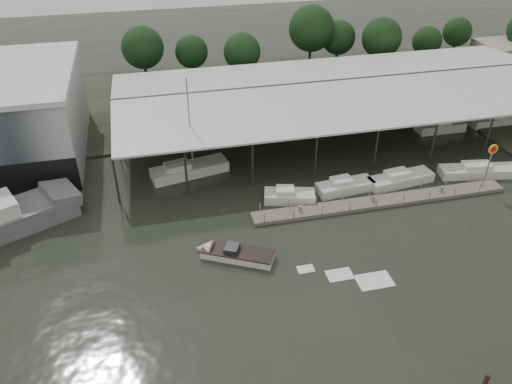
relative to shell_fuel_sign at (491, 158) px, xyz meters
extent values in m
plane|color=black|center=(-27.00, -9.99, -3.93)|extent=(200.00, 200.00, 0.00)
cube|color=#3D4332|center=(-27.00, 32.01, -3.83)|extent=(140.00, 30.00, 0.30)
cube|color=#2B2D30|center=(-10.00, 18.01, 2.84)|extent=(58.00, 0.40, 0.30)
cylinder|color=#2B2D30|center=(-39.00, 6.51, -1.18)|extent=(0.24, 0.24, 5.50)
cylinder|color=#2B2D30|center=(-39.00, 29.51, -1.18)|extent=(0.24, 0.24, 5.50)
cylinder|color=#2B2D30|center=(19.00, 29.51, -1.18)|extent=(0.24, 0.24, 5.50)
cube|color=slate|center=(-12.00, 0.01, -3.73)|extent=(28.00, 2.00, 0.40)
cylinder|color=gray|center=(-25.00, -0.89, -3.13)|extent=(0.10, 0.10, 1.20)
cylinder|color=gray|center=(1.00, 0.91, -3.13)|extent=(0.10, 0.10, 1.20)
cube|color=gray|center=(-13.00, 0.01, -3.23)|extent=(0.30, 0.30, 0.70)
cylinder|color=gray|center=(0.00, 0.01, -1.43)|extent=(0.16, 0.16, 5.00)
cylinder|color=yellow|center=(0.00, 0.01, 1.07)|extent=(1.10, 0.12, 1.10)
cylinder|color=red|center=(0.00, -0.06, 1.07)|extent=(0.70, 0.05, 0.70)
cube|color=gray|center=(28.00, 35.01, -1.93)|extent=(10.00, 8.00, 4.00)
cube|color=slate|center=(-44.67, 6.56, -2.03)|extent=(4.71, 5.26, 1.78)
cube|color=silver|center=(-31.04, 10.49, -3.43)|extent=(9.18, 4.34, 1.40)
cube|color=silver|center=(-32.43, 10.21, -2.53)|extent=(3.13, 2.33, 0.80)
cylinder|color=gray|center=(-30.61, 10.58, 2.28)|extent=(0.16, 0.16, 10.70)
cylinder|color=gray|center=(-32.17, 10.26, -2.03)|extent=(3.45, 0.83, 0.12)
cube|color=silver|center=(-28.56, -5.12, -3.58)|extent=(6.76, 4.80, 0.90)
cone|color=silver|center=(-31.42, -3.64, -3.58)|extent=(2.34, 2.51, 2.00)
cube|color=black|center=(-28.56, -5.12, -3.18)|extent=(6.78, 4.86, 0.12)
cube|color=#2B2D30|center=(-29.02, -4.88, -2.93)|extent=(1.71, 1.80, 0.50)
cube|color=silver|center=(-22.98, -8.02, -3.91)|extent=(2.30, 1.50, 0.04)
cube|color=silver|center=(-20.31, -9.40, -3.91)|extent=(3.10, 2.00, 0.04)
cube|color=silver|center=(-17.65, -10.78, -3.91)|extent=(3.90, 2.50, 0.04)
cube|color=silver|center=(-21.36, 2.67, -3.43)|extent=(5.70, 3.49, 1.10)
cube|color=silver|center=(-21.86, 2.67, -2.63)|extent=(2.21, 2.03, 0.70)
cube|color=silver|center=(-14.87, 3.11, -3.43)|extent=(6.55, 2.80, 1.10)
cube|color=silver|center=(-15.37, 3.11, -2.63)|extent=(2.37, 1.81, 0.70)
cube|color=silver|center=(-8.30, 3.13, -3.43)|extent=(7.81, 3.16, 1.10)
cube|color=silver|center=(-8.80, 3.13, -2.63)|extent=(2.84, 1.94, 0.70)
cube|color=silver|center=(1.31, 2.67, -3.43)|extent=(9.23, 3.70, 1.10)
cube|color=silver|center=(0.81, 2.67, -2.63)|extent=(3.37, 2.12, 0.70)
cylinder|color=black|center=(-34.47, 38.69, -1.62)|extent=(0.50, 0.50, 4.61)
sphere|color=#1B3D19|center=(-34.47, 38.69, 2.53)|extent=(6.45, 6.45, 6.45)
cylinder|color=black|center=(-27.02, 38.95, -2.08)|extent=(0.50, 0.50, 3.70)
sphere|color=#1B3D19|center=(-27.02, 38.95, 1.25)|extent=(5.18, 5.18, 5.18)
cylinder|color=black|center=(-19.58, 35.40, -1.88)|extent=(0.50, 0.50, 4.10)
sphere|color=#1B3D19|center=(-19.58, 35.40, 1.81)|extent=(5.73, 5.73, 5.73)
cylinder|color=black|center=(-7.10, 39.37, -1.26)|extent=(0.50, 0.50, 5.32)
sphere|color=#1B3D19|center=(-7.10, 39.37, 3.53)|extent=(7.45, 7.45, 7.45)
cylinder|color=black|center=(-2.25, 39.37, -1.90)|extent=(0.50, 0.50, 4.05)
sphere|color=#1B3D19|center=(-2.25, 39.37, 1.75)|extent=(5.67, 5.67, 5.67)
cylinder|color=black|center=(3.54, 35.15, -1.63)|extent=(0.50, 0.50, 4.60)
sphere|color=#1B3D19|center=(3.54, 35.15, 2.51)|extent=(6.44, 6.44, 6.44)
cylinder|color=black|center=(12.60, 36.34, -2.17)|extent=(0.50, 0.50, 3.51)
sphere|color=#1B3D19|center=(12.60, 36.34, 0.99)|extent=(4.92, 4.92, 4.92)
cylinder|color=black|center=(20.47, 39.86, -2.13)|extent=(0.50, 0.50, 3.58)
sphere|color=#1B3D19|center=(20.47, 39.86, 1.09)|extent=(5.02, 5.02, 5.02)
camera|label=1|loc=(-34.82, -39.26, 26.22)|focal=35.00mm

